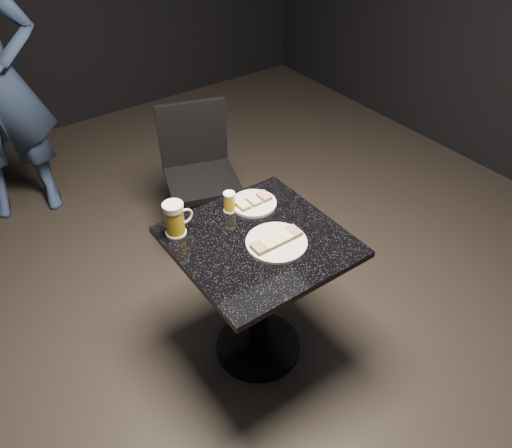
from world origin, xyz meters
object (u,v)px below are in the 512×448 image
object	(u,v)px
plate_large	(276,243)
table	(259,279)
plate_small	(254,203)
beer_mug	(175,219)
beer_tumbler	(229,202)
chair	(199,168)

from	to	relation	value
plate_large	table	size ratio (longest dim) A/B	0.35
plate_small	table	size ratio (longest dim) A/B	0.29
beer_mug	beer_tumbler	distance (m)	0.28
beer_mug	plate_small	bearing A→B (deg)	-3.82
table	chair	distance (m)	1.02
beer_mug	beer_tumbler	bearing A→B (deg)	0.27
plate_small	beer_tumbler	distance (m)	0.13
plate_small	chair	world-z (taller)	chair
plate_small	table	distance (m)	0.35
plate_small	beer_tumbler	size ratio (longest dim) A/B	2.19
plate_small	beer_tumbler	world-z (taller)	beer_tumbler
plate_small	chair	bearing A→B (deg)	79.94
plate_large	beer_mug	world-z (taller)	beer_mug
beer_mug	table	bearing A→B (deg)	-41.95
plate_large	table	world-z (taller)	plate_large
table	beer_tumbler	bearing A→B (deg)	87.65
plate_small	chair	size ratio (longest dim) A/B	0.24
plate_large	table	xyz separation A→B (m)	(-0.04, 0.07, -0.25)
plate_small	table	world-z (taller)	plate_small
plate_large	chair	distance (m)	1.11
plate_small	beer_mug	xyz separation A→B (m)	(-0.39, 0.03, 0.07)
table	beer_mug	bearing A→B (deg)	138.05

